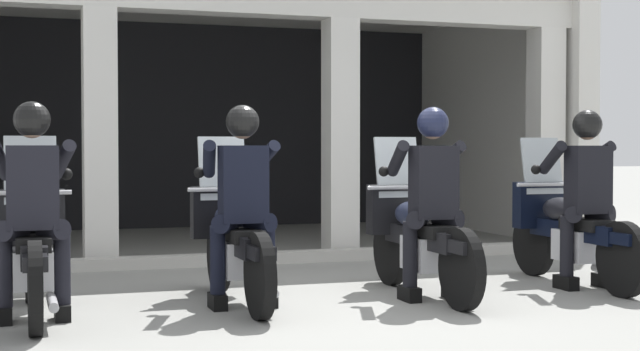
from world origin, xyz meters
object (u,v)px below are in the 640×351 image
(police_officer_far_left, at_px, (32,192))
(motorcycle_far_right, at_px, (567,229))
(police_officer_center_left, at_px, (242,188))
(police_officer_far_right, at_px, (586,183))
(motorcycle_center_left, at_px, (234,240))
(motorcycle_center_right, at_px, (417,236))
(police_officer_center_right, at_px, (432,186))
(motorcycle_far_left, at_px, (32,248))

(police_officer_far_left, distance_m, motorcycle_far_right, 4.74)
(police_officer_center_left, bearing_deg, police_officer_far_right, 0.34)
(motorcycle_center_left, relative_size, police_officer_far_right, 1.29)
(police_officer_far_right, bearing_deg, police_officer_far_left, -179.36)
(motorcycle_center_right, height_order, police_officer_center_right, police_officer_center_right)
(motorcycle_far_right, relative_size, police_officer_far_right, 1.29)
(police_officer_center_left, height_order, motorcycle_center_right, police_officer_center_left)
(motorcycle_far_left, distance_m, police_officer_far_left, 0.52)
(motorcycle_center_right, bearing_deg, motorcycle_center_left, 172.74)
(motorcycle_far_right, height_order, police_officer_far_right, police_officer_far_right)
(motorcycle_far_left, height_order, motorcycle_center_left, same)
(motorcycle_far_right, bearing_deg, police_officer_far_right, -90.92)
(motorcycle_far_left, relative_size, motorcycle_far_right, 1.00)
(police_officer_center_left, height_order, police_officer_center_right, same)
(police_officer_far_right, bearing_deg, motorcycle_far_right, 89.08)
(police_officer_far_left, xyz_separation_m, police_officer_center_right, (3.13, -0.03, 0.00))
(police_officer_center_right, relative_size, motorcycle_far_right, 0.78)
(police_officer_far_left, distance_m, police_officer_center_left, 1.57)
(motorcycle_far_left, height_order, police_officer_far_left, police_officer_far_left)
(police_officer_far_left, xyz_separation_m, police_officer_far_right, (4.70, 0.11, 0.00))
(motorcycle_far_left, relative_size, motorcycle_center_left, 1.00)
(police_officer_far_right, bearing_deg, police_officer_center_left, 179.56)
(motorcycle_far_left, relative_size, police_officer_center_right, 1.29)
(motorcycle_center_left, distance_m, police_officer_center_right, 1.68)
(motorcycle_far_left, distance_m, police_officer_center_right, 3.18)
(police_officer_far_left, distance_m, motorcycle_center_right, 3.17)
(motorcycle_center_right, height_order, police_officer_far_right, police_officer_far_right)
(police_officer_center_left, height_order, motorcycle_far_right, police_officer_center_left)
(motorcycle_far_left, height_order, motorcycle_center_right, same)
(police_officer_far_left, bearing_deg, police_officer_center_right, -5.73)
(motorcycle_center_right, bearing_deg, motorcycle_far_right, 2.30)
(police_officer_center_left, relative_size, motorcycle_far_right, 0.78)
(police_officer_center_right, distance_m, police_officer_far_right, 1.57)
(motorcycle_center_right, bearing_deg, police_officer_center_left, -176.92)
(motorcycle_far_right, bearing_deg, motorcycle_center_right, -175.66)
(motorcycle_center_left, height_order, police_officer_center_left, police_officer_center_left)
(police_officer_far_left, relative_size, police_officer_far_right, 1.00)
(motorcycle_far_right, bearing_deg, motorcycle_far_left, -179.36)
(police_officer_center_left, relative_size, police_officer_center_right, 1.00)
(police_officer_far_left, height_order, motorcycle_center_left, police_officer_far_left)
(police_officer_center_left, bearing_deg, police_officer_center_right, -4.44)
(motorcycle_center_left, bearing_deg, police_officer_center_left, -90.13)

